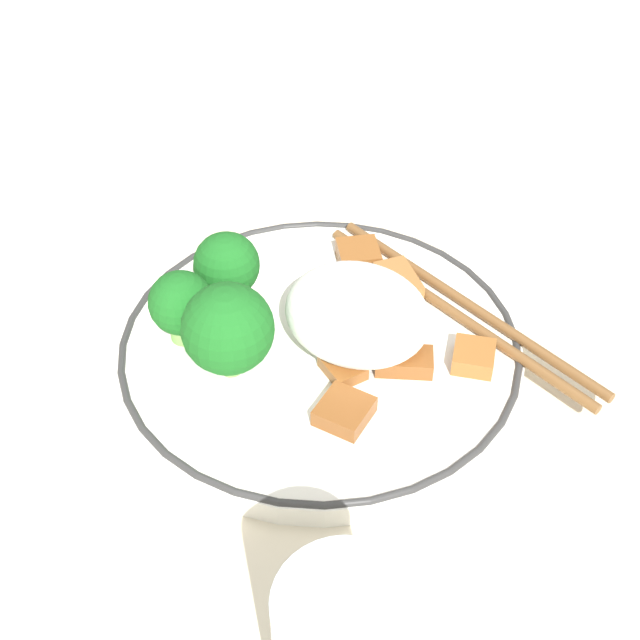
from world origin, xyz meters
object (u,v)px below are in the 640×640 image
plate (320,349)px  broccoli_back_center (181,304)px  broccoli_back_left (222,270)px  broccoli_back_right (228,329)px  chopsticks (460,308)px

plate → broccoli_back_center: (0.04, -0.08, 0.03)m
broccoli_back_left → plate: bearing=93.7°
broccoli_back_left → broccoli_back_right: 0.06m
plate → broccoli_back_left: size_ratio=4.78×
broccoli_back_left → broccoli_back_right: bearing=40.6°
broccoli_back_right → chopsticks: bearing=142.7°
plate → broccoli_back_left: bearing=-86.3°
broccoli_back_right → chopsticks: size_ratio=0.28×
broccoli_back_center → chopsticks: (-0.12, 0.14, -0.02)m
plate → chopsticks: size_ratio=1.15×
broccoli_back_left → broccoli_back_center: broccoli_back_left is taller
chopsticks → plate: bearing=-39.9°
plate → broccoli_back_center: size_ratio=5.19×
broccoli_back_center → chopsticks: bearing=130.2°
plate → broccoli_back_right: size_ratio=4.09×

